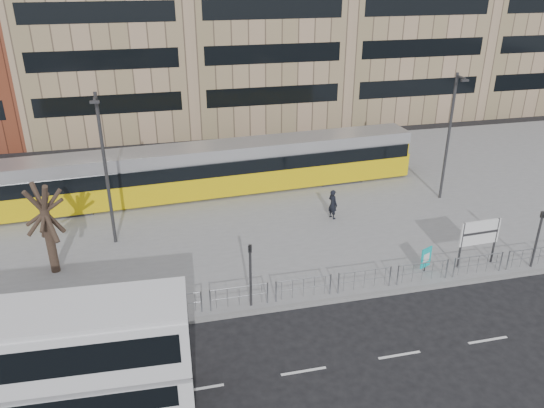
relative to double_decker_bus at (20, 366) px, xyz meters
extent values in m
plane|color=black|center=(11.74, 4.14, -2.38)|extent=(120.00, 120.00, 0.00)
cube|color=gray|center=(11.74, 16.14, -2.31)|extent=(64.00, 24.00, 0.15)
cube|color=gray|center=(11.74, 4.19, -2.31)|extent=(64.00, 0.25, 0.17)
cube|color=#A18368|center=(1.74, 38.14, 8.62)|extent=(14.00, 16.00, 22.00)
cube|color=#A18368|center=(29.74, 38.14, 8.12)|extent=(14.00, 16.00, 21.00)
cylinder|color=#95979D|center=(13.74, 4.64, -1.18)|extent=(32.00, 0.05, 0.05)
cylinder|color=#95979D|center=(13.74, 4.64, -1.68)|extent=(32.00, 0.04, 0.04)
cube|color=white|center=(12.74, 0.14, -2.38)|extent=(62.00, 0.12, 0.01)
cube|color=silver|center=(0.00, 0.00, -1.33)|extent=(11.13, 3.08, 1.70)
cube|color=silver|center=(0.00, 0.00, 0.77)|extent=(11.13, 3.08, 2.10)
cube|color=silver|center=(0.00, 0.00, 1.87)|extent=(11.12, 2.98, 0.30)
cube|color=black|center=(0.50, -0.02, -0.93)|extent=(9.13, 3.03, 0.85)
cube|color=black|center=(0.00, 0.00, 0.97)|extent=(10.53, 3.10, 1.10)
cylinder|color=black|center=(3.26, 1.12, -1.88)|extent=(1.01, 0.35, 1.00)
cube|color=gold|center=(8.43, 17.88, -1.27)|extent=(28.42, 4.48, 1.62)
cube|color=black|center=(8.43, 17.88, -0.16)|extent=(28.02, 4.49, 0.91)
cube|color=#BCBCC2|center=(8.43, 17.88, 0.70)|extent=(28.40, 4.27, 0.81)
cube|color=gold|center=(21.95, 18.75, -0.61)|extent=(1.36, 2.35, 2.63)
cylinder|color=#2D2D30|center=(8.43, 17.88, -0.51)|extent=(2.56, 2.56, 3.03)
cube|color=#2D2D30|center=(17.51, 18.46, -1.98)|extent=(3.19, 2.73, 0.51)
cube|color=#2D2D30|center=(-0.65, 17.30, -1.98)|extent=(3.19, 2.73, 0.51)
cylinder|color=#2D2D30|center=(19.44, 5.41, -0.96)|extent=(0.11, 0.11, 2.54)
cylinder|color=#2D2D30|center=(21.43, 5.49, -0.96)|extent=(0.11, 0.11, 2.54)
cube|color=white|center=(20.43, 5.45, -0.36)|extent=(2.21, 0.18, 1.32)
cylinder|color=#2D2D30|center=(17.63, 5.45, -1.87)|extent=(0.06, 0.06, 0.72)
cube|color=#0CB6B8|center=(17.63, 5.45, -1.42)|extent=(0.68, 0.35, 1.09)
cube|color=white|center=(17.63, 5.42, -1.42)|extent=(0.42, 0.19, 0.45)
imported|color=black|center=(15.13, 12.34, -1.31)|extent=(0.68, 0.79, 1.84)
cylinder|color=#2D2D30|center=(8.57, 4.64, -0.73)|extent=(0.12, 0.12, 3.00)
imported|color=#2D2D30|center=(8.57, 4.64, 0.37)|extent=(0.22, 0.24, 1.00)
cylinder|color=#2D2D30|center=(23.17, 4.64, -0.73)|extent=(0.12, 0.12, 3.00)
imported|color=#2D2D30|center=(23.17, 4.64, 0.37)|extent=(0.18, 0.21, 1.00)
cylinder|color=#2D2D30|center=(2.39, 12.26, 1.96)|extent=(0.18, 0.18, 8.38)
cylinder|color=#2D2D30|center=(2.39, 11.86, 5.95)|extent=(0.14, 0.90, 0.14)
cube|color=#2D2D30|center=(2.39, 11.41, 5.85)|extent=(0.45, 0.20, 0.12)
cylinder|color=#2D2D30|center=(23.08, 13.62, 1.86)|extent=(0.18, 0.18, 8.17)
cylinder|color=#2D2D30|center=(23.08, 13.22, 5.74)|extent=(0.14, 0.90, 0.14)
cube|color=#2D2D30|center=(23.08, 12.77, 5.64)|extent=(0.45, 0.20, 0.12)
cylinder|color=#31211B|center=(-0.44, 9.79, -0.49)|extent=(0.44, 0.44, 3.48)
camera|label=1|loc=(4.90, -15.00, 11.98)|focal=35.00mm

